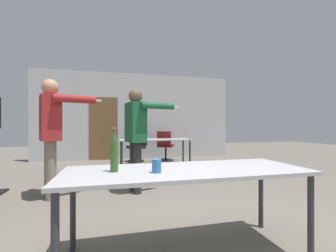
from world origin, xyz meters
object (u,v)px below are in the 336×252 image
at_px(person_center_tall, 136,130).
at_px(office_chair_far_right, 165,147).
at_px(office_chair_far_left, 138,148).
at_px(drink_cup, 157,166).
at_px(person_left_plaid, 51,127).
at_px(beer_bottle, 114,151).

bearing_deg(person_center_tall, office_chair_far_right, 144.97).
height_order(office_chair_far_left, drink_cup, office_chair_far_left).
height_order(person_center_tall, office_chair_far_left, person_center_tall).
distance_m(person_center_tall, office_chair_far_left, 3.35).
height_order(person_left_plaid, drink_cup, person_left_plaid).
distance_m(person_left_plaid, beer_bottle, 2.15).
height_order(person_left_plaid, office_chair_far_right, person_left_plaid).
relative_size(office_chair_far_left, drink_cup, 8.88).
bearing_deg(office_chair_far_right, drink_cup, -78.29).
distance_m(office_chair_far_left, beer_bottle, 5.27).
xyz_separation_m(person_center_tall, beer_bottle, (-0.37, -1.93, -0.14)).
relative_size(person_left_plaid, drink_cup, 17.69).
bearing_deg(beer_bottle, drink_cup, -19.70).
bearing_deg(beer_bottle, office_chair_far_left, 81.65).
distance_m(person_center_tall, office_chair_far_right, 3.46).
bearing_deg(person_center_tall, drink_cup, -15.16).
bearing_deg(person_center_tall, beer_bottle, -24.60).
distance_m(person_center_tall, person_left_plaid, 1.30).
relative_size(person_left_plaid, office_chair_far_left, 1.99).
bearing_deg(office_chair_far_left, person_center_tall, 154.07).
relative_size(office_chair_far_right, drink_cup, 9.16).
xyz_separation_m(beer_bottle, drink_cup, (0.32, -0.11, -0.11)).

